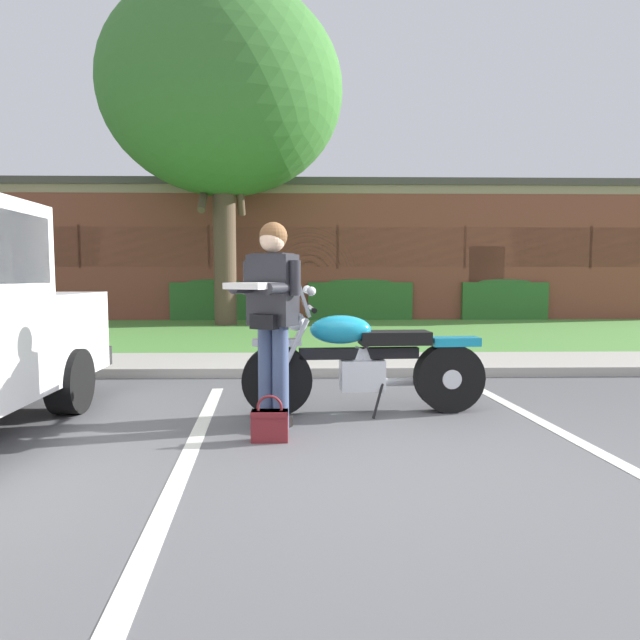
# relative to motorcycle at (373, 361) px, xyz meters

# --- Properties ---
(ground_plane) EXTENTS (140.00, 140.00, 0.00)m
(ground_plane) POSITION_rel_motorcycle_xyz_m (-0.07, -1.29, -0.49)
(ground_plane) COLOR #565659
(curb_strip) EXTENTS (60.00, 0.20, 0.12)m
(curb_strip) POSITION_rel_motorcycle_xyz_m (-0.07, 1.84, -0.43)
(curb_strip) COLOR #ADA89E
(curb_strip) RESTS_ON ground
(concrete_walk) EXTENTS (60.00, 1.50, 0.08)m
(concrete_walk) POSITION_rel_motorcycle_xyz_m (-0.07, 2.69, -0.45)
(concrete_walk) COLOR #ADA89E
(concrete_walk) RESTS_ON ground
(grass_lawn) EXTENTS (60.00, 7.11, 0.06)m
(grass_lawn) POSITION_rel_motorcycle_xyz_m (-0.07, 6.99, -0.46)
(grass_lawn) COLOR #518E3D
(grass_lawn) RESTS_ON ground
(stall_stripe_0) EXTENTS (0.46, 4.40, 0.01)m
(stall_stripe_0) POSITION_rel_motorcycle_xyz_m (-1.45, -1.09, -0.49)
(stall_stripe_0) COLOR silver
(stall_stripe_0) RESTS_ON ground
(stall_stripe_1) EXTENTS (0.46, 4.40, 0.01)m
(stall_stripe_1) POSITION_rel_motorcycle_xyz_m (1.49, -1.09, -0.49)
(stall_stripe_1) COLOR silver
(stall_stripe_1) RESTS_ON ground
(motorcycle) EXTENTS (2.24, 0.82, 1.26)m
(motorcycle) POSITION_rel_motorcycle_xyz_m (0.00, 0.00, 0.00)
(motorcycle) COLOR black
(motorcycle) RESTS_ON ground
(rider_person) EXTENTS (0.59, 0.67, 1.70)m
(rider_person) POSITION_rel_motorcycle_xyz_m (-0.89, -0.49, 0.52)
(rider_person) COLOR black
(rider_person) RESTS_ON ground
(handbag) EXTENTS (0.28, 0.13, 0.36)m
(handbag) POSITION_rel_motorcycle_xyz_m (-0.89, -0.85, -0.34)
(handbag) COLOR maroon
(handbag) RESTS_ON ground
(shade_tree) EXTENTS (5.83, 5.83, 8.21)m
(shade_tree) POSITION_rel_motorcycle_xyz_m (-2.66, 8.64, 5.22)
(shade_tree) COLOR brown
(shade_tree) RESTS_ON ground
(hedge_left) EXTENTS (2.40, 0.90, 1.24)m
(hedge_left) POSITION_rel_motorcycle_xyz_m (-3.21, 10.45, 0.16)
(hedge_left) COLOR #336B2D
(hedge_left) RESTS_ON ground
(hedge_center_left) EXTENTS (2.90, 0.90, 1.24)m
(hedge_center_left) POSITION_rel_motorcycle_xyz_m (0.85, 10.45, 0.16)
(hedge_center_left) COLOR #336B2D
(hedge_center_left) RESTS_ON ground
(hedge_center_right) EXTENTS (2.42, 0.90, 1.24)m
(hedge_center_right) POSITION_rel_motorcycle_xyz_m (4.92, 10.45, 0.16)
(hedge_center_right) COLOR #336B2D
(hedge_center_right) RESTS_ON ground
(brick_building) EXTENTS (21.10, 11.65, 3.98)m
(brick_building) POSITION_rel_motorcycle_xyz_m (0.23, 15.89, 1.50)
(brick_building) COLOR brown
(brick_building) RESTS_ON ground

